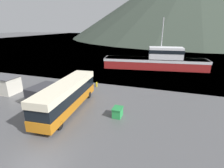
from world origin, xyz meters
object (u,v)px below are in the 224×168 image
Objects in this scene: fishing_boat at (157,61)px; dock_kiosk at (8,85)px; tour_bus at (67,95)px; storage_bin at (118,112)px; delivery_van at (46,92)px.

fishing_boat reaches higher than dock_kiosk.
tour_bus is 3.85× the size of dock_kiosk.
storage_bin is 0.46× the size of dock_kiosk.
tour_bus is 4.42m from delivery_van.
tour_bus is at bearing -14.48° from delivery_van.
tour_bus reaches higher than storage_bin.
delivery_van is 10.35m from storage_bin.
tour_bus is at bearing -9.58° from dock_kiosk.
tour_bus is 0.49× the size of fishing_boat.
delivery_van is 0.24× the size of fishing_boat.
fishing_boat is 7.82× the size of dock_kiosk.
fishing_boat is (8.06, 24.98, -0.06)m from tour_bus.
tour_bus is 6.27m from storage_bin.
fishing_boat is at bearing 49.81° from dock_kiosk.
fishing_boat is at bearing 65.96° from delivery_van.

